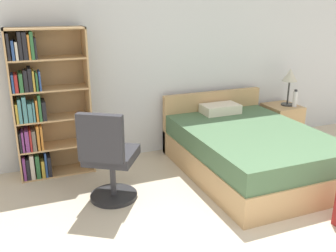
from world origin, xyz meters
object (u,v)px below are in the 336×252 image
at_px(bookshelf, 41,107).
at_px(bed, 248,149).
at_px(office_chair, 109,159).
at_px(water_bottle, 295,99).
at_px(nightstand, 281,123).
at_px(table_lamp, 290,78).

height_order(bookshelf, bed, bookshelf).
bearing_deg(office_chair, bed, 3.61).
xyz_separation_m(bookshelf, water_bottle, (3.44, -0.20, -0.19)).
xyz_separation_m(bookshelf, office_chair, (0.54, -0.93, -0.36)).
distance_m(bed, nightstand, 1.30).
xyz_separation_m(bookshelf, bed, (2.26, -0.82, -0.56)).
height_order(office_chair, nightstand, office_chair).
xyz_separation_m(bed, table_lamp, (1.13, 0.72, 0.66)).
relative_size(bed, table_lamp, 3.76).
distance_m(nightstand, table_lamp, 0.68).
distance_m(bed, water_bottle, 1.38).
relative_size(bookshelf, table_lamp, 3.19).
bearing_deg(bookshelf, bed, -20.01).
relative_size(office_chair, table_lamp, 1.87).
relative_size(bed, water_bottle, 8.07).
bearing_deg(water_bottle, bed, -152.19).
height_order(bed, nightstand, bed).
bearing_deg(nightstand, water_bottle, -48.63).
xyz_separation_m(table_lamp, water_bottle, (0.04, -0.10, -0.29)).
height_order(nightstand, table_lamp, table_lamp).
xyz_separation_m(bed, water_bottle, (1.18, 0.62, 0.37)).
bearing_deg(bed, table_lamp, 32.60).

